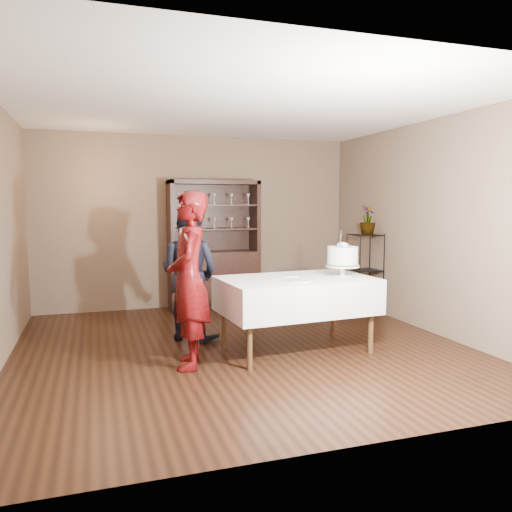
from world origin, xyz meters
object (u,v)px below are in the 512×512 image
object	(u,v)px
china_hutch	(214,266)
potted_plant	(368,220)
cake_table	(296,295)
man	(189,273)
plant_etagere	(365,270)
woman	(189,280)
cake	(343,258)

from	to	relation	value
china_hutch	potted_plant	world-z (taller)	china_hutch
cake_table	man	bearing A→B (deg)	139.08
china_hutch	plant_etagere	bearing A→B (deg)	-26.83
man	potted_plant	xyz separation A→B (m)	(2.79, 0.59, 0.60)
woman	man	size ratio (longest dim) A/B	1.10
china_hutch	potted_plant	size ratio (longest dim) A/B	4.61
cake_table	potted_plant	size ratio (longest dim) A/B	3.97
cake_table	woman	bearing A→B (deg)	-172.72
potted_plant	plant_etagere	bearing A→B (deg)	99.85
cake_table	cake	distance (m)	0.68
cake_table	cake	world-z (taller)	cake
potted_plant	man	bearing A→B (deg)	-168.12
cake_table	potted_plant	world-z (taller)	potted_plant
cake_table	cake	size ratio (longest dim) A/B	3.27
china_hutch	potted_plant	xyz separation A→B (m)	(2.09, -1.09, 0.74)
woman	man	xyz separation A→B (m)	(0.19, 1.05, -0.08)
plant_etagere	woman	world-z (taller)	woman
cake_table	man	xyz separation A→B (m)	(-1.03, 0.90, 0.17)
cake_table	woman	world-z (taller)	woman
cake	plant_etagere	bearing A→B (deg)	52.30
cake	potted_plant	world-z (taller)	potted_plant
cake_table	woman	xyz separation A→B (m)	(-1.23, -0.16, 0.25)
woman	cake	world-z (taller)	woman
potted_plant	woman	bearing A→B (deg)	-151.21
man	potted_plant	size ratio (longest dim) A/B	3.71
woman	man	world-z (taller)	woman
china_hutch	woman	distance (m)	2.88
plant_etagere	man	world-z (taller)	man
plant_etagere	man	size ratio (longest dim) A/B	0.75
china_hutch	man	xyz separation A→B (m)	(-0.70, -1.68, 0.14)
cake_table	man	distance (m)	1.38
plant_etagere	potted_plant	bearing A→B (deg)	-80.15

